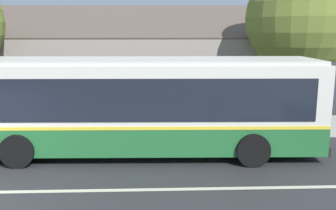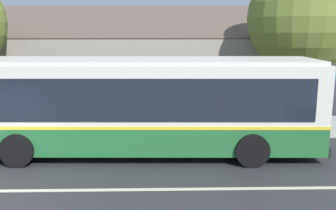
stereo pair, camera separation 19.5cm
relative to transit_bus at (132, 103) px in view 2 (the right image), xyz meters
The scene contains 6 objects.
sidewalk_far 5.16m from the transit_bus, 140.89° to the left, with size 60.00×3.00×0.15m, color #ADAAA3.
community_building 11.67m from the transit_bus, 117.70° to the left, with size 25.45×9.57×6.39m.
transit_bus is the anchor object (origin of this frame).
bench_down_street 3.20m from the transit_bus, 126.73° to the left, with size 1.68×0.51×0.94m.
street_tree_primary 8.52m from the transit_bus, 30.89° to the left, with size 4.62×4.62×6.78m.
bus_stop_sign 7.67m from the transit_bus, 15.84° to the left, with size 0.36×0.07×2.40m.
Camera 2 is at (4.70, -8.86, 3.95)m, focal length 40.00 mm.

